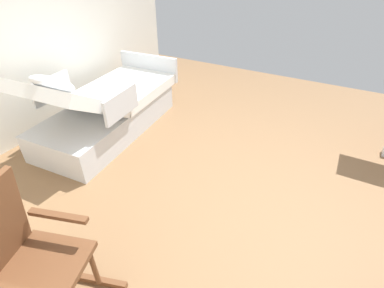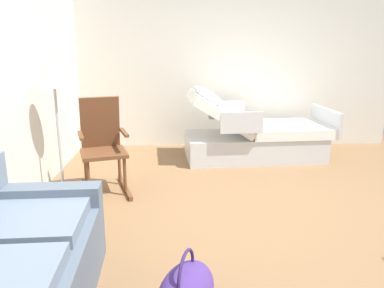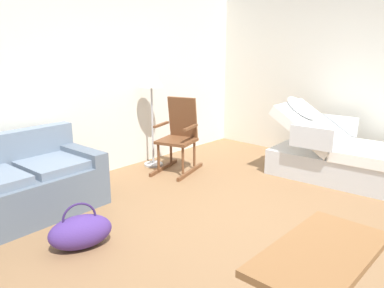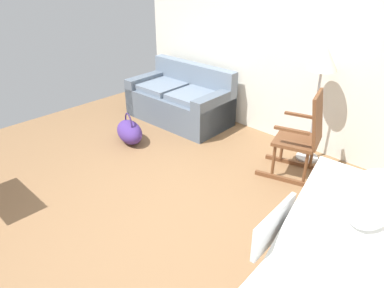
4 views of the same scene
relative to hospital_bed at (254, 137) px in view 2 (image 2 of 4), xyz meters
name	(u,v)px [view 2 (image 2 of 4)]	position (x,y,z in m)	size (l,w,h in m)	color
ground_plane	(268,210)	(-1.85, 0.22, -0.31)	(6.52, 6.52, 0.00)	olive
side_wall	(233,61)	(0.81, 0.22, 1.04)	(0.10, 5.07, 2.70)	silver
hospital_bed	(254,137)	(0.00, 0.00, 0.00)	(1.11, 2.12, 1.10)	silver
couch	(3,279)	(-3.40, 2.12, 0.00)	(1.63, 0.92, 0.85)	slate
rocking_chair	(103,147)	(-1.20, 1.95, 0.19)	(0.87, 0.67, 1.05)	brown
floor_lamp	(54,82)	(-1.31, 2.38, 0.92)	(0.34, 0.34, 1.48)	#B2B5BA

